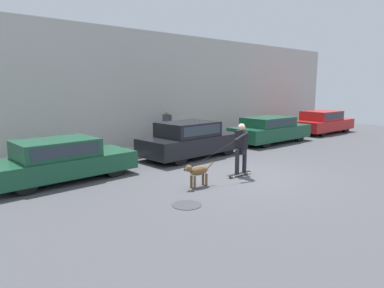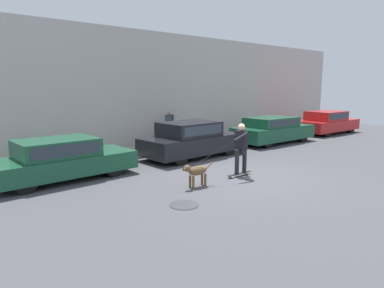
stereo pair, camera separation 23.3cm
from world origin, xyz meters
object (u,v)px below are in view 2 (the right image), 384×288
Objects in this scene: parked_car_3 at (327,123)px; dog at (196,171)px; parked_car_0 at (62,160)px; parked_car_2 at (273,130)px; skateboarder at (241,146)px; pedestrian_with_bag at (169,125)px; parked_car_1 at (191,140)px.

parked_car_3 reaches higher than dog.
parked_car_0 is 4.10× the size of dog.
skateboarder is at bearing -150.15° from parked_car_2.
parked_car_1 is at bearing -121.69° from pedestrian_with_bag.
parked_car_0 is 0.95× the size of parked_car_2.
parked_car_2 is 6.76m from skateboarder.
parked_car_2 is (5.25, 0.00, -0.04)m from parked_car_1.
parked_car_1 is 3.28m from skateboarder.
parked_car_0 is at bearing -48.43° from dog.
parked_car_3 is at bearing -28.72° from pedestrian_with_bag.
parked_car_0 reaches higher than dog.
skateboarder is at bearing -118.53° from pedestrian_with_bag.
parked_car_2 is at bearing -150.88° from skateboarder.
parked_car_2 is at bearing -1.43° from parked_car_0.
skateboarder is 1.66× the size of pedestrian_with_bag.
parked_car_1 reaches higher than parked_car_3.
parked_car_3 is 4.17× the size of dog.
pedestrian_with_bag is (-9.59, 2.64, 0.32)m from parked_car_3.
parked_car_3 reaches higher than parked_car_0.
skateboarder is (-11.18, -3.19, 0.30)m from parked_car_3.
parked_car_1 is at bearing -178.32° from parked_car_2.
pedestrian_with_bag reaches higher than parked_car_2.
parked_car_2 reaches higher than parked_car_0.
parked_car_0 is 4.10m from dog.
parked_car_1 is (5.09, -0.00, 0.07)m from parked_car_0.
parked_car_1 reaches higher than parked_car_2.
parked_car_0 is 15.56m from parked_car_3.
parked_car_0 is at bearing -178.34° from parked_car_2.
pedestrian_with_bag is (0.88, 2.64, 0.28)m from parked_car_1.
skateboarder reaches higher than parked_car_3.
parked_car_1 is at bearing -1.45° from parked_car_0.
parked_car_1 is at bearing -101.58° from skateboarder.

